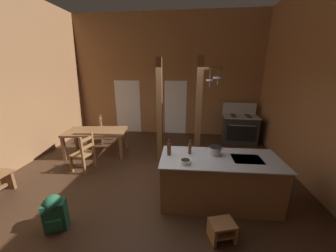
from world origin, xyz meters
TOP-DOWN VIEW (x-y plane):
  - ground_plane at (0.00, 0.00)m, footprint 7.67×8.18m
  - wall_back at (0.00, 3.76)m, footprint 7.67×0.14m
  - glazed_door_back_left at (-1.55, 3.69)m, footprint 1.00×0.01m
  - glazed_panel_back_right at (0.34, 3.69)m, footprint 0.84×0.01m
  - kitchen_island at (1.46, -0.29)m, footprint 2.18×1.02m
  - stove_range at (2.64, 3.01)m, footprint 1.18×0.87m
  - support_post_with_pot_rack at (1.11, 0.80)m, footprint 0.56×0.22m
  - support_post_center at (0.11, 1.24)m, footprint 0.14×0.14m
  - step_stool at (1.41, -1.18)m, footprint 0.43×0.37m
  - dining_table at (-1.82, 1.47)m, footprint 1.81×1.13m
  - ladderback_chair_near_window at (-1.70, 0.54)m, footprint 0.52×0.52m
  - ladderback_chair_by_post at (-1.96, 2.41)m, footprint 0.57×0.57m
  - backpack at (-1.18, -1.26)m, footprint 0.38×0.37m
  - stockpot_on_counter at (1.37, -0.17)m, footprint 0.30×0.23m
  - mixing_bowl_on_counter at (0.83, -0.58)m, footprint 0.19×0.19m
  - bottle_tall_on_counter at (0.90, -0.18)m, footprint 0.06×0.06m
  - bottle_short_on_counter at (0.52, -0.28)m, footprint 0.08×0.08m

SIDE VIEW (x-z plane):
  - ground_plane at x=0.00m, z-range -0.10..0.00m
  - step_stool at x=1.41m, z-range 0.03..0.33m
  - backpack at x=-1.18m, z-range 0.02..0.61m
  - ladderback_chair_near_window at x=-1.70m, z-range -0.02..0.93m
  - ladderback_chair_by_post at x=-1.96m, z-range -0.02..0.93m
  - kitchen_island at x=1.46m, z-range 0.00..0.91m
  - stove_range at x=2.64m, z-range -0.18..1.14m
  - dining_table at x=-1.82m, z-range 0.28..1.02m
  - mixing_bowl_on_counter at x=0.83m, z-range 0.91..0.98m
  - stockpot_on_counter at x=1.37m, z-range 0.91..1.08m
  - bottle_tall_on_counter at x=0.90m, z-range 0.88..1.17m
  - glazed_door_back_left at x=-1.55m, z-range 0.00..2.05m
  - glazed_panel_back_right at x=0.34m, z-range 0.00..2.05m
  - bottle_short_on_counter at x=0.52m, z-range 0.88..1.20m
  - support_post_center at x=0.11m, z-range 0.00..2.74m
  - support_post_with_pot_rack at x=1.11m, z-range 0.10..2.83m
  - wall_back at x=0.00m, z-range 0.00..4.39m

